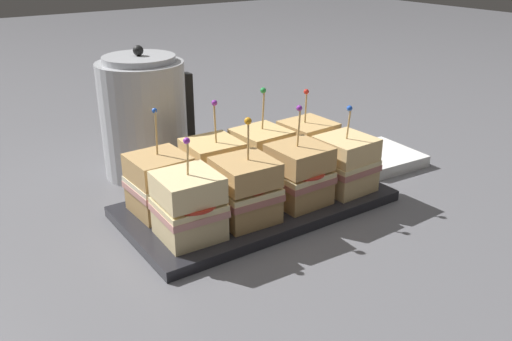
# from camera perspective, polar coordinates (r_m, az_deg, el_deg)

# --- Properties ---
(ground_plane) EXTENTS (6.00, 6.00, 0.00)m
(ground_plane) POSITION_cam_1_polar(r_m,az_deg,el_deg) (0.97, -0.00, -3.95)
(ground_plane) COLOR slate
(serving_platter) EXTENTS (0.47, 0.24, 0.02)m
(serving_platter) POSITION_cam_1_polar(r_m,az_deg,el_deg) (0.97, -0.00, -3.48)
(serving_platter) COLOR #232328
(serving_platter) RESTS_ON ground_plane
(sandwich_front_far_left) EXTENTS (0.10, 0.10, 0.16)m
(sandwich_front_far_left) POSITION_cam_1_polar(r_m,az_deg,el_deg) (0.83, -7.10, -3.73)
(sandwich_front_far_left) COLOR beige
(sandwich_front_far_left) RESTS_ON serving_platter
(sandwich_front_center_left) EXTENTS (0.10, 0.10, 0.17)m
(sandwich_front_center_left) POSITION_cam_1_polar(r_m,az_deg,el_deg) (0.87, -1.12, -2.10)
(sandwich_front_center_left) COLOR tan
(sandwich_front_center_left) RESTS_ON serving_platter
(sandwich_front_center_right) EXTENTS (0.10, 0.10, 0.18)m
(sandwich_front_center_right) POSITION_cam_1_polar(r_m,az_deg,el_deg) (0.94, 4.54, -0.41)
(sandwich_front_center_right) COLOR tan
(sandwich_front_center_right) RESTS_ON serving_platter
(sandwich_front_far_right) EXTENTS (0.10, 0.10, 0.16)m
(sandwich_front_far_right) POSITION_cam_1_polar(r_m,az_deg,el_deg) (1.00, 9.37, 0.73)
(sandwich_front_far_right) COLOR #DBB77A
(sandwich_front_far_right) RESTS_ON serving_platter
(sandwich_back_far_left) EXTENTS (0.10, 0.10, 0.18)m
(sandwich_back_far_left) POSITION_cam_1_polar(r_m,az_deg,el_deg) (0.92, -10.13, -1.36)
(sandwich_back_far_left) COLOR tan
(sandwich_back_far_left) RESTS_ON serving_platter
(sandwich_back_center_left) EXTENTS (0.10, 0.10, 0.18)m
(sandwich_back_center_left) POSITION_cam_1_polar(r_m,az_deg,el_deg) (0.96, -4.56, 0.18)
(sandwich_back_center_left) COLOR tan
(sandwich_back_center_left) RESTS_ON serving_platter
(sandwich_back_center_right) EXTENTS (0.10, 0.10, 0.18)m
(sandwich_back_center_right) POSITION_cam_1_polar(r_m,az_deg,el_deg) (1.01, 0.57, 1.47)
(sandwich_back_center_right) COLOR tan
(sandwich_back_center_right) RESTS_ON serving_platter
(sandwich_back_far_right) EXTENTS (0.10, 0.10, 0.17)m
(sandwich_back_far_right) POSITION_cam_1_polar(r_m,az_deg,el_deg) (1.07, 5.46, 2.54)
(sandwich_back_far_right) COLOR tan
(sandwich_back_far_right) RESTS_ON serving_platter
(kettle_steel) EXTENTS (0.19, 0.17, 0.26)m
(kettle_steel) POSITION_cam_1_polar(r_m,az_deg,el_deg) (1.10, -11.69, 5.55)
(kettle_steel) COLOR #B7BABF
(kettle_steel) RESTS_ON ground_plane
(napkin_stack) EXTENTS (0.15, 0.15, 0.02)m
(napkin_stack) POSITION_cam_1_polar(r_m,az_deg,el_deg) (1.19, 12.89, 1.36)
(napkin_stack) COLOR white
(napkin_stack) RESTS_ON ground_plane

